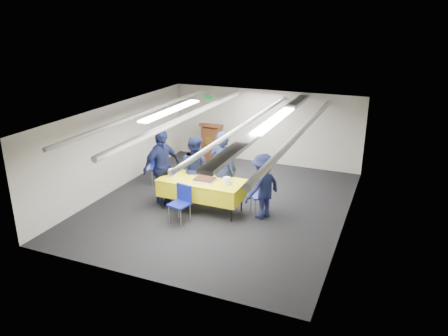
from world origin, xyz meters
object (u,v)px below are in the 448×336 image
(chair_left, at_px, (157,164))
(sailor_b, at_px, (194,168))
(chair_right, at_px, (264,192))
(podium, at_px, (212,142))
(sailor_c, at_px, (162,167))
(sailor_d, at_px, (263,186))
(serving_table, at_px, (202,188))
(sailor_a, at_px, (223,169))
(sheet_cake, at_px, (205,180))
(chair_near, at_px, (181,200))

(chair_left, relative_size, sailor_b, 0.52)
(sailor_b, bearing_deg, chair_right, -175.54)
(podium, bearing_deg, sailor_c, -86.33)
(chair_left, xyz_separation_m, sailor_d, (3.39, -1.01, 0.24))
(serving_table, distance_m, podium, 3.73)
(sailor_c, bearing_deg, sailor_b, -32.82)
(podium, relative_size, chair_left, 1.44)
(podium, height_order, sailor_b, sailor_b)
(sailor_a, xyz_separation_m, sailor_c, (-1.43, -0.47, 0.00))
(sailor_b, relative_size, sailor_d, 1.08)
(sailor_c, relative_size, sailor_d, 1.22)
(sheet_cake, bearing_deg, serving_table, 148.07)
(chair_right, relative_size, chair_left, 1.00)
(serving_table, relative_size, sailor_a, 1.08)
(serving_table, height_order, sheet_cake, sheet_cake)
(serving_table, distance_m, sailor_a, 0.70)
(podium, bearing_deg, sheet_cake, -68.38)
(serving_table, relative_size, sailor_b, 1.22)
(chair_right, xyz_separation_m, sailor_a, (-1.07, 0.08, 0.41))
(chair_left, bearing_deg, sailor_b, -24.40)
(chair_near, bearing_deg, serving_table, 78.47)
(sailor_b, bearing_deg, chair_near, 109.97)
(chair_left, bearing_deg, sailor_c, -54.13)
(sailor_a, bearing_deg, chair_near, 72.12)
(chair_near, bearing_deg, sheet_cake, 68.28)
(serving_table, bearing_deg, sailor_d, 5.91)
(chair_right, height_order, sailor_d, sailor_d)
(chair_left, bearing_deg, podium, 75.07)
(serving_table, relative_size, sheet_cake, 4.15)
(serving_table, bearing_deg, sheet_cake, -31.93)
(sheet_cake, height_order, chair_right, chair_right)
(sheet_cake, distance_m, podium, 3.84)
(sheet_cake, distance_m, chair_near, 0.78)
(serving_table, height_order, chair_left, chair_left)
(podium, xyz_separation_m, sailor_c, (0.22, -3.50, 0.33))
(chair_left, distance_m, sailor_a, 2.41)
(serving_table, distance_m, sheet_cake, 0.29)
(serving_table, relative_size, chair_right, 2.34)
(chair_near, height_order, chair_right, same)
(sailor_d, bearing_deg, sailor_c, -59.64)
(sailor_d, bearing_deg, chair_left, -79.76)
(sailor_b, bearing_deg, podium, -66.42)
(sailor_a, distance_m, sailor_c, 1.50)
(sailor_c, xyz_separation_m, sailor_d, (2.55, 0.16, -0.17))
(chair_right, relative_size, sailor_d, 0.56)
(podium, bearing_deg, sailor_d, -50.31)
(sheet_cake, xyz_separation_m, sailor_b, (-0.54, 0.56, 0.02))
(sailor_b, bearing_deg, sailor_c, 44.78)
(sheet_cake, distance_m, chair_left, 2.40)
(sheet_cake, relative_size, sailor_c, 0.26)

